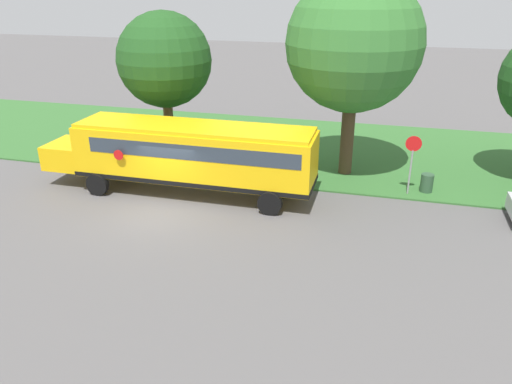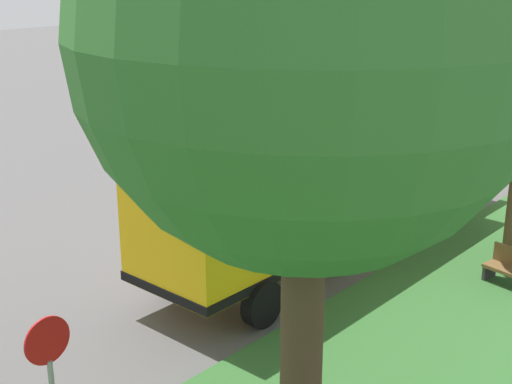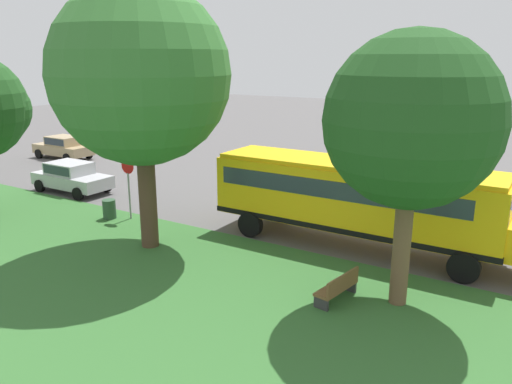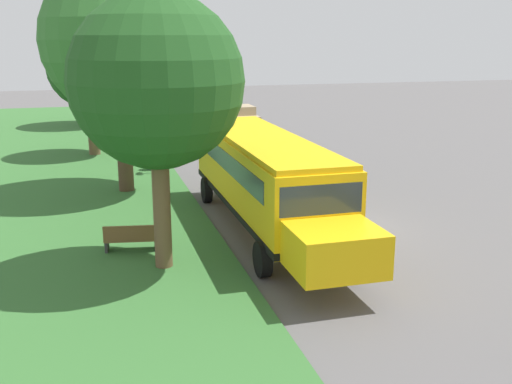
{
  "view_description": "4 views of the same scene",
  "coord_description": "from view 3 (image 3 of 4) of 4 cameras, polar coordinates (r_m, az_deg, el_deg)",
  "views": [
    {
      "loc": [
        16.92,
        8.61,
        8.91
      ],
      "look_at": [
        -0.12,
        4.1,
        1.36
      ],
      "focal_mm": 35.0,
      "sensor_mm": 36.0,
      "label": 1
    },
    {
      "loc": [
        -12.15,
        14.34,
        7.17
      ],
      "look_at": [
        -1.17,
        1.86,
        1.74
      ],
      "focal_mm": 50.0,
      "sensor_mm": 36.0,
      "label": 2
    },
    {
      "loc": [
        -19.22,
        -5.5,
        6.84
      ],
      "look_at": [
        -2.2,
        5.03,
        1.41
      ],
      "focal_mm": 35.0,
      "sensor_mm": 36.0,
      "label": 3
    },
    {
      "loc": [
        -7.93,
        -18.17,
        6.39
      ],
      "look_at": [
        -2.39,
        1.49,
        1.07
      ],
      "focal_mm": 42.0,
      "sensor_mm": 36.0,
      "label": 4
    }
  ],
  "objects": [
    {
      "name": "car_tan_middle",
      "position": [
        37.16,
        -21.14,
        4.92
      ],
      "size": [
        2.02,
        4.4,
        1.56
      ],
      "color": "tan",
      "rests_on": "ground"
    },
    {
      "name": "car_silver_nearest",
      "position": [
        27.7,
        -20.38,
        1.79
      ],
      "size": [
        2.02,
        4.4,
        1.56
      ],
      "color": "#B7B7BC",
      "rests_on": "ground"
    },
    {
      "name": "ground_plane",
      "position": [
        21.13,
        14.95,
        -4.24
      ],
      "size": [
        120.0,
        120.0,
        0.0
      ],
      "primitive_type": "plane",
      "color": "#565454"
    },
    {
      "name": "oak_tree_beside_bus",
      "position": [
        13.68,
        17.43,
        7.78
      ],
      "size": [
        4.65,
        4.65,
        7.58
      ],
      "color": "brown",
      "rests_on": "ground"
    },
    {
      "name": "grass_verge",
      "position": [
        12.71,
        0.82,
        -17.16
      ],
      "size": [
        12.0,
        80.0,
        0.08
      ],
      "primitive_type": "cube",
      "color": "#33662D",
      "rests_on": "ground"
    },
    {
      "name": "trash_bin",
      "position": [
        22.47,
        -16.42,
        -1.98
      ],
      "size": [
        0.56,
        0.56,
        0.9
      ],
      "primitive_type": "cylinder",
      "color": "#2D4C33",
      "rests_on": "ground"
    },
    {
      "name": "oak_tree_roadside_mid",
      "position": [
        17.66,
        -13.09,
        13.11
      ],
      "size": [
        6.19,
        6.19,
        9.36
      ],
      "color": "#4C3826",
      "rests_on": "ground"
    },
    {
      "name": "school_bus",
      "position": [
        18.56,
        11.84,
        -0.5
      ],
      "size": [
        2.85,
        12.42,
        3.16
      ],
      "color": "yellow",
      "rests_on": "ground"
    },
    {
      "name": "park_bench",
      "position": [
        14.68,
        9.35,
        -10.73
      ],
      "size": [
        1.66,
        0.76,
        0.92
      ],
      "color": "brown",
      "rests_on": "ground"
    },
    {
      "name": "stop_sign",
      "position": [
        21.86,
        -14.37,
        1.2
      ],
      "size": [
        0.08,
        0.68,
        2.74
      ],
      "color": "gray",
      "rests_on": "ground"
    }
  ]
}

